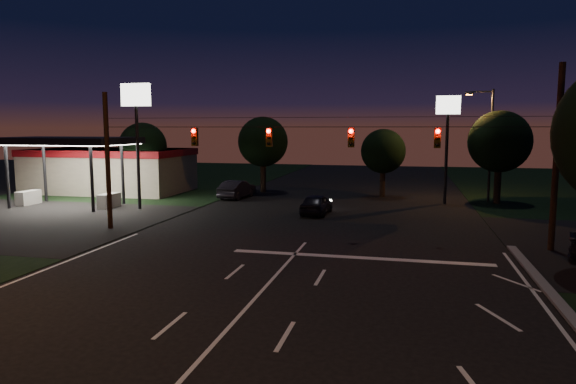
% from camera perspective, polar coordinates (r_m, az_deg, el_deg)
% --- Properties ---
extents(ground, '(140.00, 140.00, 0.00)m').
position_cam_1_polar(ground, '(14.12, -9.80, -17.92)').
color(ground, black).
rests_on(ground, ground).
extents(cross_street_left, '(20.00, 16.00, 0.02)m').
position_cam_1_polar(cross_street_left, '(37.88, -28.59, -2.78)').
color(cross_street_left, black).
rests_on(cross_street_left, ground).
extents(stop_bar, '(12.00, 0.50, 0.01)m').
position_cam_1_polar(stop_bar, '(24.08, 7.84, -7.23)').
color(stop_bar, silver).
rests_on(stop_bar, ground).
extents(utility_pole_right, '(0.30, 0.30, 9.00)m').
position_cam_1_polar(utility_pole_right, '(28.25, 27.14, -5.82)').
color(utility_pole_right, black).
rests_on(utility_pole_right, ground).
extents(utility_pole_left, '(0.28, 0.28, 8.00)m').
position_cam_1_polar(utility_pole_left, '(32.29, -19.11, -3.88)').
color(utility_pole_left, black).
rests_on(utility_pole_left, ground).
extents(signal_span, '(24.00, 0.40, 1.56)m').
position_cam_1_polar(signal_span, '(27.19, 2.39, 6.19)').
color(signal_span, black).
rests_on(signal_span, ground).
extents(gas_station, '(14.20, 16.10, 5.25)m').
position_cam_1_polar(gas_station, '(50.14, -19.40, 2.66)').
color(gas_station, gray).
rests_on(gas_station, ground).
extents(pole_sign_left_near, '(2.20, 0.30, 9.10)m').
position_cam_1_polar(pole_sign_left_near, '(38.78, -16.50, 8.37)').
color(pole_sign_left_near, black).
rests_on(pole_sign_left_near, ground).
extents(pole_sign_right, '(1.80, 0.30, 8.40)m').
position_cam_1_polar(pole_sign_right, '(41.84, 17.31, 7.22)').
color(pole_sign_right, black).
rests_on(pole_sign_right, ground).
extents(street_light_right_far, '(2.20, 0.35, 9.00)m').
position_cam_1_polar(street_light_right_far, '(44.17, 21.29, 5.74)').
color(street_light_right_far, black).
rests_on(street_light_right_far, ground).
extents(tree_far_a, '(4.20, 4.20, 6.42)m').
position_cam_1_polar(tree_far_a, '(47.83, -15.73, 4.85)').
color(tree_far_a, black).
rests_on(tree_far_a, ground).
extents(tree_far_b, '(4.60, 4.60, 6.98)m').
position_cam_1_polar(tree_far_b, '(47.71, -2.74, 5.53)').
color(tree_far_b, black).
rests_on(tree_far_b, ground).
extents(tree_far_c, '(3.80, 3.80, 5.86)m').
position_cam_1_polar(tree_far_c, '(44.94, 10.55, 4.41)').
color(tree_far_c, black).
rests_on(tree_far_c, ground).
extents(tree_far_d, '(4.80, 4.80, 7.30)m').
position_cam_1_polar(tree_far_d, '(43.44, 22.45, 5.12)').
color(tree_far_d, black).
rests_on(tree_far_d, ground).
extents(car_oncoming_a, '(1.88, 4.26, 1.43)m').
position_cam_1_polar(car_oncoming_a, '(35.55, 3.17, -1.34)').
color(car_oncoming_a, black).
rests_on(car_oncoming_a, ground).
extents(car_oncoming_b, '(2.08, 4.76, 1.52)m').
position_cam_1_polar(car_oncoming_b, '(43.81, -5.68, 0.31)').
color(car_oncoming_b, black).
rests_on(car_oncoming_b, ground).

